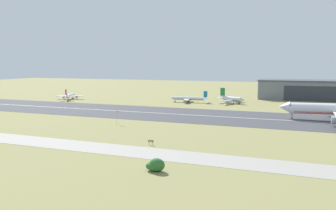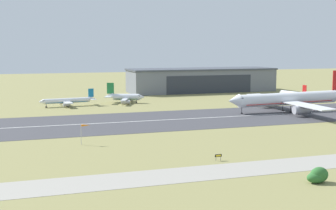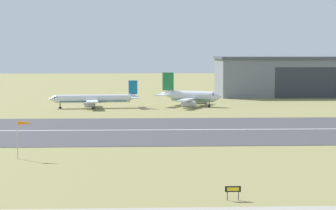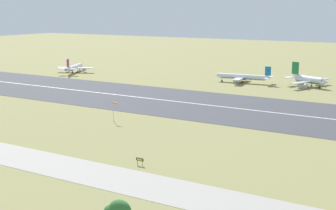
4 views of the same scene
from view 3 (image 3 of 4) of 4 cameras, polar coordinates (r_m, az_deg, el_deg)
ground_plane at (r=82.18m, az=-14.21°, el=-6.71°), size 756.78×756.78×0.00m
runway_strip at (r=133.80m, az=-9.68°, el=-2.21°), size 516.78×45.84×0.06m
runway_centreline at (r=133.80m, az=-9.68°, el=-2.19°), size 465.10×0.70×0.01m
airplane_parked_centre at (r=188.30m, az=2.05°, el=0.73°), size 19.82×22.65×9.71m
airplane_parked_far_east at (r=184.28m, az=-6.46°, el=0.53°), size 25.60×17.64×7.67m
windsock_pole at (r=99.58m, az=-12.34°, el=-1.71°), size 2.65×0.80×5.68m
runway_sign at (r=71.54m, az=5.68°, el=-7.36°), size 1.73×0.13×1.55m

